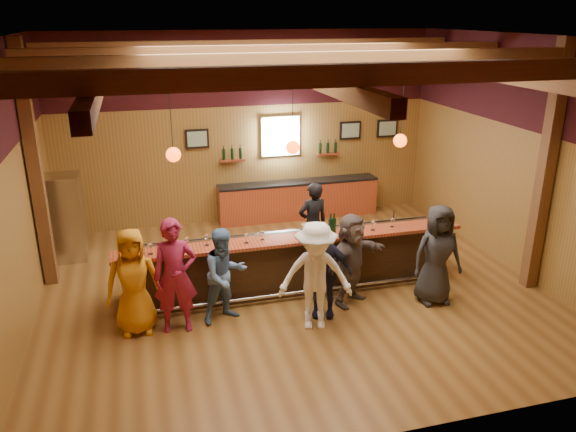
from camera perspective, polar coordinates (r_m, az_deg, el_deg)
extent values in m
plane|color=brown|center=(10.55, 0.43, -7.45)|extent=(9.00, 9.00, 0.00)
cube|color=brown|center=(13.51, -4.18, 8.79)|extent=(9.00, 0.04, 4.50)
cube|color=brown|center=(6.19, 10.56, -5.28)|extent=(9.00, 0.04, 4.50)
cube|color=brown|center=(9.59, -26.42, 2.05)|extent=(0.04, 8.00, 4.50)
cube|color=brown|center=(11.73, 22.26, 5.63)|extent=(0.04, 8.00, 4.50)
cube|color=brown|center=(9.37, 0.51, 17.78)|extent=(9.00, 8.00, 0.04)
cube|color=black|center=(13.29, -4.31, 14.70)|extent=(9.00, 0.01, 1.70)
cube|color=black|center=(11.49, 23.10, 12.39)|extent=(0.01, 8.00, 1.70)
cube|color=#593519|center=(10.98, -24.34, 4.44)|extent=(0.22, 0.22, 4.50)
cube|color=#593519|center=(10.88, 24.72, 4.26)|extent=(0.22, 0.22, 4.50)
cube|color=#593519|center=(6.56, 7.83, 14.05)|extent=(8.80, 0.20, 0.25)
cube|color=#593519|center=(8.43, 2.41, 15.48)|extent=(8.80, 0.20, 0.25)
cube|color=#593519|center=(10.35, -1.06, 16.32)|extent=(8.80, 0.20, 0.25)
cube|color=#593519|center=(12.30, -3.46, 16.87)|extent=(8.80, 0.20, 0.25)
cube|color=#593519|center=(9.07, -18.60, 13.23)|extent=(0.18, 7.80, 0.22)
cube|color=#593519|center=(9.41, 0.50, 14.44)|extent=(0.18, 7.80, 0.22)
cube|color=#593519|center=(10.62, 16.80, 14.25)|extent=(0.18, 7.80, 0.22)
cube|color=black|center=(10.32, 0.44, -4.86)|extent=(6.00, 0.60, 1.05)
cube|color=maroon|center=(9.94, 0.73, -2.38)|extent=(6.30, 0.50, 0.06)
cube|color=black|center=(10.49, -0.11, -2.04)|extent=(6.00, 0.48, 0.05)
cube|color=black|center=(10.68, -0.11, -4.40)|extent=(6.00, 0.48, 0.90)
cube|color=silver|center=(11.16, 9.85, -1.21)|extent=(0.45, 0.40, 0.14)
cube|color=silver|center=(11.38, 12.14, -0.96)|extent=(0.45, 0.40, 0.14)
cylinder|color=silver|center=(10.12, 1.08, -7.75)|extent=(6.00, 0.06, 0.06)
cube|color=maroon|center=(13.98, 1.06, 1.59)|extent=(4.00, 0.50, 0.90)
cube|color=black|center=(13.84, 1.07, 3.46)|extent=(4.00, 0.52, 0.05)
cube|color=silver|center=(13.68, -0.79, 8.12)|extent=(0.95, 0.08, 0.95)
cube|color=white|center=(13.63, -0.74, 8.08)|extent=(0.78, 0.01, 0.78)
cube|color=black|center=(13.31, -9.23, 7.75)|extent=(0.55, 0.04, 0.45)
cube|color=silver|center=(13.29, -9.21, 7.73)|extent=(0.45, 0.01, 0.35)
cube|color=black|center=(14.20, 6.34, 8.65)|extent=(0.55, 0.04, 0.45)
cube|color=silver|center=(14.18, 6.38, 8.63)|extent=(0.45, 0.01, 0.35)
cube|color=black|center=(14.60, 10.05, 8.77)|extent=(0.55, 0.04, 0.45)
cube|color=silver|center=(14.57, 10.09, 8.75)|extent=(0.45, 0.01, 0.35)
cube|color=maroon|center=(13.48, -5.68, 5.67)|extent=(0.60, 0.18, 0.04)
cylinder|color=black|center=(13.41, -6.54, 6.22)|extent=(0.07, 0.07, 0.26)
cylinder|color=black|center=(13.44, -5.70, 6.28)|extent=(0.07, 0.07, 0.26)
cylinder|color=black|center=(13.48, -4.86, 6.35)|extent=(0.07, 0.07, 0.26)
cube|color=maroon|center=(14.06, 4.06, 6.31)|extent=(0.60, 0.18, 0.04)
cylinder|color=black|center=(13.96, 3.29, 6.86)|extent=(0.07, 0.07, 0.26)
cylinder|color=black|center=(14.03, 4.07, 6.91)|extent=(0.07, 0.07, 0.26)
cylinder|color=black|center=(14.09, 4.85, 6.95)|extent=(0.07, 0.07, 0.26)
cylinder|color=black|center=(9.16, -11.84, 9.92)|extent=(0.01, 0.01, 1.25)
sphere|color=#FF450C|center=(9.28, -11.57, 6.13)|extent=(0.24, 0.24, 0.24)
cylinder|color=black|center=(9.49, 0.48, 10.68)|extent=(0.01, 0.01, 1.25)
sphere|color=#FF450C|center=(9.61, 0.47, 7.00)|extent=(0.24, 0.24, 0.24)
cylinder|color=black|center=(10.21, 11.56, 10.94)|extent=(0.01, 0.01, 1.25)
sphere|color=#FF450C|center=(10.32, 11.32, 7.52)|extent=(0.24, 0.24, 0.24)
cube|color=silver|center=(12.37, -21.64, -0.15)|extent=(0.70, 0.70, 1.80)
imported|color=orange|center=(9.19, -15.43, -6.45)|extent=(0.86, 0.56, 1.76)
imported|color=maroon|center=(9.06, -11.39, -6.01)|extent=(0.73, 0.51, 1.90)
imported|color=#5276A4|center=(9.28, -6.42, -6.01)|extent=(0.94, 0.83, 1.62)
imported|color=white|center=(8.98, 2.81, -6.12)|extent=(1.30, 0.93, 1.82)
imported|color=#1B1E36|center=(9.38, 3.56, -5.63)|extent=(1.02, 0.69, 1.62)
imported|color=#5B4D48|center=(9.81, 6.43, -4.40)|extent=(1.56, 1.24, 1.66)
imported|color=#27282A|center=(10.10, 14.91, -3.82)|extent=(0.91, 0.63, 1.80)
imported|color=black|center=(11.26, 2.54, -0.82)|extent=(0.69, 0.51, 1.73)
cylinder|color=brown|center=(10.00, 1.88, -1.40)|extent=(0.19, 0.19, 0.21)
cylinder|color=black|center=(10.12, 4.35, -1.00)|extent=(0.08, 0.08, 0.27)
cylinder|color=black|center=(10.05, 4.37, -0.02)|extent=(0.03, 0.03, 0.09)
cylinder|color=black|center=(10.14, 4.68, -0.96)|extent=(0.08, 0.08, 0.27)
cylinder|color=black|center=(10.07, 4.71, 0.02)|extent=(0.03, 0.03, 0.09)
cylinder|color=silver|center=(9.53, -13.76, -3.76)|extent=(0.08, 0.08, 0.01)
cylinder|color=silver|center=(9.51, -13.79, -3.43)|extent=(0.01, 0.01, 0.11)
sphere|color=silver|center=(9.48, -13.84, -2.93)|extent=(0.09, 0.09, 0.09)
cylinder|color=silver|center=(9.65, -10.17, -3.18)|extent=(0.07, 0.07, 0.01)
cylinder|color=silver|center=(9.63, -10.19, -2.87)|extent=(0.01, 0.01, 0.11)
sphere|color=silver|center=(9.60, -10.22, -2.39)|extent=(0.08, 0.08, 0.08)
cylinder|color=silver|center=(9.70, -8.23, -2.94)|extent=(0.08, 0.08, 0.01)
cylinder|color=silver|center=(9.68, -8.24, -2.61)|extent=(0.01, 0.01, 0.11)
sphere|color=silver|center=(9.65, -8.27, -2.12)|extent=(0.09, 0.09, 0.09)
cylinder|color=silver|center=(9.72, -4.24, -2.73)|extent=(0.07, 0.07, 0.01)
cylinder|color=silver|center=(9.70, -4.25, -2.43)|extent=(0.01, 0.01, 0.10)
sphere|color=silver|center=(9.67, -4.27, -1.98)|extent=(0.08, 0.08, 0.08)
cylinder|color=silver|center=(9.85, -2.61, -2.39)|extent=(0.06, 0.06, 0.01)
cylinder|color=silver|center=(9.83, -2.62, -2.13)|extent=(0.01, 0.01, 0.09)
sphere|color=silver|center=(9.80, -2.62, -1.72)|extent=(0.07, 0.07, 0.07)
cylinder|color=silver|center=(10.10, 3.94, -1.83)|extent=(0.07, 0.07, 0.01)
cylinder|color=silver|center=(10.08, 3.94, -1.54)|extent=(0.01, 0.01, 0.10)
sphere|color=silver|center=(10.05, 3.95, -1.10)|extent=(0.08, 0.08, 0.08)
cylinder|color=silver|center=(10.38, 8.61, -1.41)|extent=(0.08, 0.08, 0.01)
cylinder|color=silver|center=(10.36, 8.62, -1.11)|extent=(0.01, 0.01, 0.11)
sphere|color=silver|center=(10.32, 8.65, -0.65)|extent=(0.09, 0.09, 0.09)
cylinder|color=silver|center=(10.60, 10.53, -1.07)|extent=(0.07, 0.07, 0.01)
cylinder|color=silver|center=(10.58, 10.55, -0.80)|extent=(0.01, 0.01, 0.10)
sphere|color=silver|center=(10.55, 10.58, -0.39)|extent=(0.08, 0.08, 0.08)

